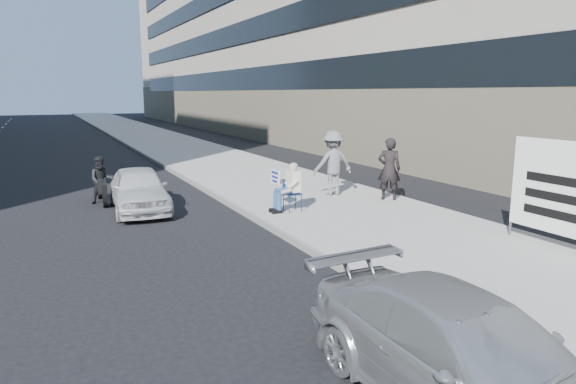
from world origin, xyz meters
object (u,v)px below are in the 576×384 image
seated_protester (288,185)px  motorcycle (102,182)px  pedestrian_woman (389,169)px  parked_sedan (466,357)px  white_sedan_near (139,189)px  jogger (333,163)px

seated_protester → motorcycle: size_ratio=0.64×
pedestrian_woman → seated_protester: bearing=38.3°
parked_sedan → white_sedan_near: white_sedan_near is taller
pedestrian_woman → parked_sedan: (-5.43, -8.58, -0.46)m
white_sedan_near → jogger: bearing=-6.0°
white_sedan_near → seated_protester: bearing=-31.1°
seated_protester → pedestrian_woman: bearing=1.2°
seated_protester → pedestrian_woman: pedestrian_woman is taller
motorcycle → seated_protester: bearing=-38.6°
seated_protester → jogger: bearing=32.7°
pedestrian_woman → white_sedan_near: (-6.80, 2.37, -0.45)m
motorcycle → pedestrian_woman: bearing=-23.0°
seated_protester → white_sedan_near: (-3.46, 2.44, -0.25)m
seated_protester → parked_sedan: 8.77m
seated_protester → pedestrian_woman: size_ratio=0.71×
pedestrian_woman → white_sedan_near: size_ratio=0.51×
parked_sedan → white_sedan_near: size_ratio=1.15×
jogger → white_sedan_near: size_ratio=0.55×
parked_sedan → motorcycle: (-2.20, 12.47, 0.03)m
jogger → motorcycle: jogger is taller
jogger → pedestrian_woman: jogger is taller
jogger → white_sedan_near: 5.80m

